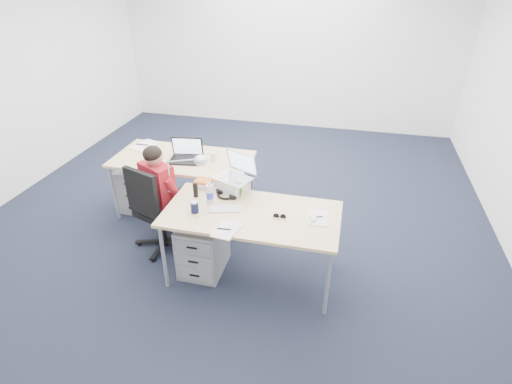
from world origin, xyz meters
TOP-DOWN VIEW (x-y plane):
  - floor at (0.00, 0.00)m, footprint 7.00×7.00m
  - room at (0.00, 0.00)m, footprint 6.02×7.02m
  - desk_near at (0.44, -0.80)m, footprint 1.60×0.80m
  - desk_far at (-0.63, 0.15)m, footprint 1.60×0.80m
  - office_chair at (-0.61, -0.59)m, footprint 0.81×0.81m
  - seated_person at (-0.55, -0.43)m, footprint 0.56×0.69m
  - drawer_pedestal_near at (-0.05, -0.82)m, footprint 0.40×0.50m
  - drawer_pedestal_far at (-1.23, 0.13)m, footprint 0.40×0.50m
  - silver_laptop at (0.16, -0.45)m, footprint 0.43×0.40m
  - wireless_keyboard at (0.19, -0.81)m, footprint 0.31×0.20m
  - computer_mouse at (1.00, -0.80)m, footprint 0.07×0.10m
  - headphones at (0.13, -0.56)m, footprint 0.30×0.27m
  - can_koozie at (-0.06, -0.92)m, footprint 0.08×0.08m
  - water_bottle at (0.02, -0.73)m, footprint 0.08×0.08m
  - bear_figurine at (0.24, -0.55)m, footprint 0.10×0.09m
  - book_stack at (-0.14, -0.45)m, footprint 0.19×0.15m
  - cordless_phone at (-0.15, -0.65)m, footprint 0.04×0.03m
  - papers_left at (0.30, -1.12)m, footprint 0.23×0.29m
  - papers_right at (1.04, -0.76)m, footprint 0.19×0.26m
  - sunglasses at (0.70, -0.82)m, footprint 0.12×0.06m
  - desk_lamp at (-0.31, -0.60)m, footprint 0.41×0.21m
  - dark_laptop at (-0.56, 0.08)m, footprint 0.41×0.40m
  - far_cup at (-0.25, 0.15)m, footprint 0.09×0.09m
  - far_papers at (-1.23, 0.36)m, footprint 0.31×0.38m

SIDE VIEW (x-z plane):
  - floor at x=0.00m, z-range 0.00..0.00m
  - drawer_pedestal_near at x=-0.05m, z-range 0.00..0.55m
  - drawer_pedestal_far at x=-1.23m, z-range 0.00..0.55m
  - office_chair at x=-0.61m, z-range -0.22..0.78m
  - seated_person at x=-0.55m, z-range 0.01..1.17m
  - desk_near at x=0.44m, z-range 0.32..1.05m
  - desk_far at x=-0.63m, z-range 0.32..1.05m
  - papers_right at x=1.04m, z-range 0.73..0.74m
  - papers_left at x=0.30m, z-range 0.73..0.74m
  - far_papers at x=-1.23m, z-range 0.73..0.74m
  - wireless_keyboard at x=0.19m, z-range 0.73..0.74m
  - sunglasses at x=0.70m, z-range 0.73..0.76m
  - computer_mouse at x=1.00m, z-range 0.73..0.76m
  - headphones at x=0.13m, z-range 0.73..0.77m
  - book_stack at x=-0.14m, z-range 0.73..0.81m
  - far_cup at x=-0.25m, z-range 0.73..0.83m
  - can_koozie at x=-0.06m, z-range 0.73..0.84m
  - cordless_phone at x=-0.15m, z-range 0.73..0.88m
  - bear_figurine at x=0.24m, z-range 0.73..0.89m
  - water_bottle at x=0.02m, z-range 0.73..0.95m
  - dark_laptop at x=-0.56m, z-range 0.73..0.99m
  - silver_laptop at x=0.16m, z-range 0.73..1.10m
  - desk_lamp at x=-0.31m, z-range 0.73..1.17m
  - room at x=0.00m, z-range 0.31..3.12m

